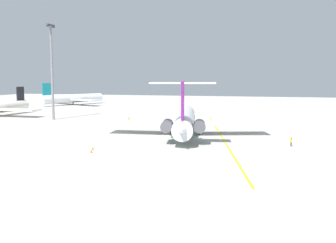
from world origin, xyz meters
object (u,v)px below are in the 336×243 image
at_px(main_jetliner, 185,121).
at_px(light_mast, 52,68).
at_px(ground_crew_near_nose, 129,119).
at_px(safety_cone_wingtip, 93,148).
at_px(safety_cone_tail, 249,123).
at_px(ground_crew_near_tail, 291,141).
at_px(safety_cone_nose, 91,151).
at_px(airliner_far_right, 75,98).

bearing_deg(main_jetliner, light_mast, 54.29).
relative_size(ground_crew_near_nose, safety_cone_wingtip, 3.23).
bearing_deg(safety_cone_tail, ground_crew_near_tail, -163.96).
bearing_deg(ground_crew_near_tail, safety_cone_wingtip, -72.65).
bearing_deg(safety_cone_nose, ground_crew_near_nose, 12.42).
height_order(ground_crew_near_nose, safety_cone_wingtip, ground_crew_near_nose).
height_order(main_jetliner, light_mast, light_mast).
height_order(ground_crew_near_nose, safety_cone_nose, ground_crew_near_nose).
xyz_separation_m(main_jetliner, ground_crew_near_tail, (-8.54, -22.13, -2.23)).
relative_size(main_jetliner, safety_cone_tail, 74.66).
distance_m(airliner_far_right, safety_cone_nose, 121.50).
distance_m(safety_cone_tail, light_mast, 60.22).
distance_m(main_jetliner, ground_crew_near_tail, 23.82).
bearing_deg(safety_cone_wingtip, safety_cone_tail, -27.44).
height_order(airliner_far_right, safety_cone_nose, airliner_far_right).
relative_size(ground_crew_near_tail, safety_cone_nose, 3.02).
relative_size(safety_cone_tail, light_mast, 0.02).
xyz_separation_m(airliner_far_right, ground_crew_near_nose, (-63.51, -51.44, -1.89)).
distance_m(safety_cone_nose, safety_cone_wingtip, 2.71).
bearing_deg(safety_cone_nose, airliner_far_right, 29.94).
bearing_deg(light_mast, ground_crew_near_nose, -97.14).
bearing_deg(safety_cone_nose, safety_cone_tail, -25.31).
distance_m(main_jetliner, airliner_far_right, 108.31).
xyz_separation_m(airliner_far_right, safety_cone_nose, (-105.25, -60.63, -2.74)).
relative_size(safety_cone_wingtip, light_mast, 0.02).
bearing_deg(ground_crew_near_tail, light_mast, -116.92).
distance_m(main_jetliner, safety_cone_tail, 28.36).
distance_m(ground_crew_near_tail, safety_cone_wingtip, 36.35).
relative_size(main_jetliner, ground_crew_near_tail, 24.73).
xyz_separation_m(safety_cone_wingtip, safety_cone_tail, (46.72, -24.26, 0.00)).
height_order(ground_crew_near_nose, light_mast, light_mast).
bearing_deg(airliner_far_right, light_mast, -131.89).
distance_m(ground_crew_near_nose, ground_crew_near_tail, 49.77).
xyz_separation_m(safety_cone_tail, light_mast, (-4.29, 58.13, 15.15)).
relative_size(airliner_far_right, light_mast, 1.16).
bearing_deg(ground_crew_near_tail, airliner_far_right, -137.19).
bearing_deg(ground_crew_near_nose, airliner_far_right, 170.01).
relative_size(main_jetliner, safety_cone_nose, 74.66).
bearing_deg(ground_crew_near_nose, safety_cone_nose, -36.58).
bearing_deg(safety_cone_tail, ground_crew_near_nose, 103.01).
height_order(main_jetliner, safety_cone_tail, main_jetliner).
relative_size(safety_cone_nose, light_mast, 0.02).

